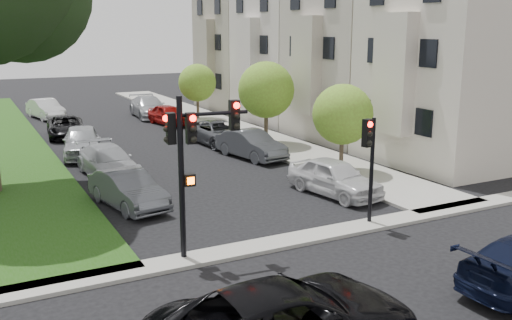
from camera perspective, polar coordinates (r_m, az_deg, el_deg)
name	(u,v)px	position (r m, az deg, el deg)	size (l,w,h in m)	color
ground	(336,263)	(16.72, 8.03, -10.16)	(140.00, 140.00, 0.00)	black
sidewalk_right	(217,123)	(40.24, -3.91, 3.72)	(3.50, 44.00, 0.12)	#A09F9D
sidewalk_cross	(300,239)	(18.23, 4.38, -7.85)	(60.00, 1.00, 0.12)	#A09F9D
house_a	(458,20)	(29.66, 19.56, 13.05)	(7.70, 7.55, 15.97)	beige
house_b	(361,22)	(35.25, 10.46, 13.45)	(7.70, 7.55, 15.97)	#BBAB94
house_c	(295,23)	(41.45, 3.95, 13.53)	(7.70, 7.55, 15.97)	beige
house_d	(248,24)	(48.02, -0.82, 13.49)	(7.70, 7.55, 15.97)	tan
small_tree_a	(343,114)	(26.13, 8.66, 4.53)	(2.76, 2.76, 4.13)	#30281E
small_tree_b	(266,90)	(32.22, 1.02, 7.02)	(3.18, 3.18, 4.78)	#30281E
small_tree_c	(197,83)	(41.73, -5.89, 7.69)	(2.72, 2.72, 4.08)	#30281E
traffic_signal_main	(193,148)	(16.05, -6.33, 1.23)	(2.33, 0.61, 4.76)	black
traffic_signal_secondary	(370,151)	(19.23, 11.29, 0.84)	(0.49, 0.39, 3.69)	black
car_parked_0	(335,177)	(23.01, 7.86, -1.71)	(1.75, 4.34, 1.48)	silver
car_parked_1	(251,144)	(29.28, -0.48, 1.56)	(1.54, 4.41, 1.45)	#3F4247
car_parked_2	(219,133)	(32.87, -3.72, 2.72)	(2.27, 4.91, 1.37)	#3F4247
car_parked_3	(169,115)	(40.10, -8.74, 4.49)	(1.65, 4.09, 1.39)	maroon
car_parked_4	(149,107)	(43.80, -10.67, 5.23)	(2.17, 5.35, 1.55)	#999BA0
car_parked_5	(128,189)	(21.78, -12.68, -2.89)	(1.46, 4.20, 1.38)	#3F4247
car_parked_6	(108,162)	(26.51, -14.57, -0.15)	(1.94, 4.78, 1.39)	#999BA0
car_parked_7	(82,141)	(31.04, -17.00, 1.79)	(1.90, 4.72, 1.61)	#999BA0
car_parked_8	(66,127)	(36.99, -18.45, 3.18)	(2.15, 4.67, 1.30)	black
car_parked_9	(46,109)	(45.14, -20.30, 4.81)	(1.54, 4.40, 1.45)	silver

